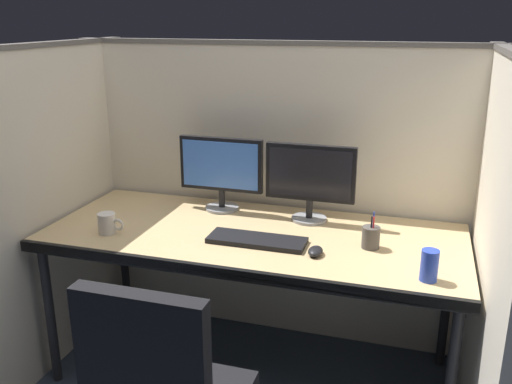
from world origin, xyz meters
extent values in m
cube|color=beige|center=(0.00, 0.74, 0.78)|extent=(2.20, 0.05, 1.55)
cube|color=#605B56|center=(0.00, 0.74, 1.56)|extent=(2.21, 0.06, 0.02)
cube|color=beige|center=(-0.99, 0.20, 0.78)|extent=(0.05, 1.40, 1.55)
cube|color=#605B56|center=(-0.99, 0.20, 1.56)|extent=(0.06, 1.41, 0.02)
cube|color=beige|center=(0.99, 0.20, 0.78)|extent=(0.05, 1.40, 1.55)
cube|color=tan|center=(0.00, 0.30, 0.72)|extent=(1.90, 0.80, 0.04)
cube|color=black|center=(0.00, -0.09, 0.72)|extent=(1.90, 0.02, 0.05)
cylinder|color=black|center=(-0.89, -0.04, 0.35)|extent=(0.04, 0.04, 0.70)
cylinder|color=black|center=(-0.89, 0.64, 0.35)|extent=(0.04, 0.04, 0.70)
cylinder|color=black|center=(0.89, 0.64, 0.35)|extent=(0.04, 0.04, 0.70)
cube|color=black|center=(0.01, -0.77, 0.73)|extent=(0.40, 0.06, 0.48)
cylinder|color=gray|center=(-0.25, 0.56, 0.75)|extent=(0.17, 0.17, 0.01)
cylinder|color=black|center=(-0.25, 0.56, 0.80)|extent=(0.03, 0.03, 0.09)
cube|color=black|center=(-0.25, 0.56, 0.98)|extent=(0.43, 0.03, 0.27)
cube|color=#3F72D8|center=(-0.25, 0.54, 0.98)|extent=(0.39, 0.01, 0.23)
cylinder|color=gray|center=(0.21, 0.54, 0.75)|extent=(0.17, 0.17, 0.01)
cylinder|color=black|center=(0.21, 0.54, 0.80)|extent=(0.03, 0.03, 0.09)
cube|color=black|center=(0.21, 0.54, 0.98)|extent=(0.43, 0.03, 0.27)
cube|color=black|center=(0.21, 0.52, 0.98)|extent=(0.39, 0.01, 0.23)
cube|color=black|center=(0.05, 0.19, 0.75)|extent=(0.43, 0.15, 0.02)
ellipsoid|color=black|center=(0.32, 0.14, 0.76)|extent=(0.06, 0.10, 0.03)
cylinder|color=#59595B|center=(0.32, 0.16, 0.77)|extent=(0.01, 0.01, 0.01)
cylinder|color=#4C4742|center=(0.53, 0.28, 0.79)|extent=(0.08, 0.08, 0.09)
cylinder|color=red|center=(0.54, 0.27, 0.82)|extent=(0.01, 0.01, 0.14)
cylinder|color=#263FB2|center=(0.54, 0.29, 0.83)|extent=(0.01, 0.01, 0.15)
cylinder|color=black|center=(0.53, 0.27, 0.82)|extent=(0.01, 0.01, 0.13)
cylinder|color=silver|center=(-0.63, 0.10, 0.79)|extent=(0.08, 0.08, 0.09)
torus|color=silver|center=(-0.58, 0.10, 0.79)|extent=(0.06, 0.01, 0.06)
cylinder|color=#263FB2|center=(0.77, 0.03, 0.80)|extent=(0.07, 0.07, 0.12)
camera|label=1|loc=(0.70, -1.95, 1.69)|focal=38.91mm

